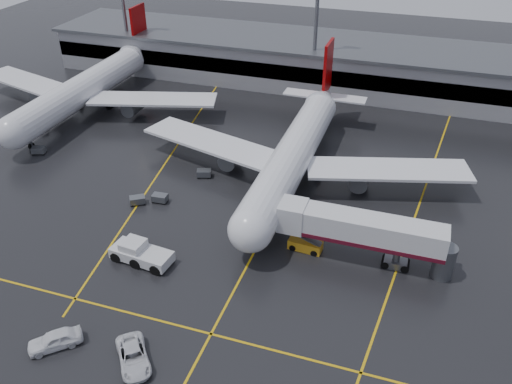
% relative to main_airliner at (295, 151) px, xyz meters
% --- Properties ---
extents(ground, '(220.00, 220.00, 0.00)m').
position_rel_main_airliner_xyz_m(ground, '(0.00, -9.70, -4.21)').
color(ground, black).
rests_on(ground, ground).
extents(apron_line_centre, '(0.25, 90.00, 0.02)m').
position_rel_main_airliner_xyz_m(apron_line_centre, '(0.00, -9.70, -4.20)').
color(apron_line_centre, gold).
rests_on(apron_line_centre, ground).
extents(apron_line_stop, '(60.00, 0.25, 0.02)m').
position_rel_main_airliner_xyz_m(apron_line_stop, '(0.00, -31.70, -4.20)').
color(apron_line_stop, gold).
rests_on(apron_line_stop, ground).
extents(apron_line_left, '(9.99, 69.35, 0.02)m').
position_rel_main_airliner_xyz_m(apron_line_left, '(-20.00, 0.30, -4.20)').
color(apron_line_left, gold).
rests_on(apron_line_left, ground).
extents(apron_line_right, '(7.57, 69.64, 0.02)m').
position_rel_main_airliner_xyz_m(apron_line_right, '(18.00, 0.30, -4.20)').
color(apron_line_right, gold).
rests_on(apron_line_right, ground).
extents(terminal, '(122.00, 19.00, 8.60)m').
position_rel_main_airliner_xyz_m(terminal, '(0.00, 38.23, 0.11)').
color(terminal, gray).
rests_on(terminal, ground).
extents(light_mast_left, '(3.00, 1.20, 25.45)m').
position_rel_main_airliner_xyz_m(light_mast_left, '(-45.00, 32.30, 10.27)').
color(light_mast_left, '#595B60').
rests_on(light_mast_left, ground).
extents(light_mast_mid, '(3.00, 1.20, 25.45)m').
position_rel_main_airliner_xyz_m(light_mast_mid, '(-5.00, 32.30, 10.27)').
color(light_mast_mid, '#595B60').
rests_on(light_mast_mid, ground).
extents(main_airliner, '(48.80, 45.60, 14.10)m').
position_rel_main_airliner_xyz_m(main_airliner, '(0.00, 0.00, 0.00)').
color(main_airliner, silver).
rests_on(main_airliner, ground).
extents(second_airliner, '(48.80, 45.60, 14.10)m').
position_rel_main_airliner_xyz_m(second_airliner, '(-42.00, 12.00, 0.00)').
color(second_airliner, silver).
rests_on(second_airliner, ground).
extents(jet_bridge, '(19.90, 3.40, 6.05)m').
position_rel_main_airliner_xyz_m(jet_bridge, '(11.87, -15.70, -0.28)').
color(jet_bridge, silver).
rests_on(jet_bridge, ground).
extents(pushback_tractor, '(7.45, 3.76, 2.57)m').
position_rel_main_airliner_xyz_m(pushback_tractor, '(-11.94, -23.89, -3.19)').
color(pushback_tractor, silver).
rests_on(pushback_tractor, ground).
extents(belt_loader, '(4.08, 2.13, 2.51)m').
position_rel_main_airliner_xyz_m(belt_loader, '(5.54, -15.88, -3.59)').
color(belt_loader, gold).
rests_on(belt_loader, ground).
extents(service_van_a, '(5.58, 6.03, 1.57)m').
position_rel_main_airliner_xyz_m(service_van_a, '(-5.40, -37.10, -3.42)').
color(service_van_a, silver).
rests_on(service_van_a, ground).
extents(service_van_d, '(5.07, 4.87, 1.71)m').
position_rel_main_airliner_xyz_m(service_van_d, '(-13.42, -37.72, -3.35)').
color(service_van_d, white).
rests_on(service_van_d, ground).
extents(baggage_cart_a, '(2.09, 1.45, 1.12)m').
position_rel_main_airliner_xyz_m(baggage_cart_a, '(-15.50, -12.12, -3.58)').
color(baggage_cart_a, '#595B60').
rests_on(baggage_cart_a, ground).
extents(baggage_cart_b, '(2.39, 2.18, 1.12)m').
position_rel_main_airliner_xyz_m(baggage_cart_b, '(-18.10, -13.53, -3.58)').
color(baggage_cart_b, '#595B60').
rests_on(baggage_cart_b, ground).
extents(baggage_cart_c, '(2.31, 1.88, 1.12)m').
position_rel_main_airliner_xyz_m(baggage_cart_c, '(-12.46, -4.17, -3.58)').
color(baggage_cart_c, '#595B60').
rests_on(baggage_cart_c, ground).
extents(baggage_cart_d, '(2.31, 1.87, 1.12)m').
position_rel_main_airliner_xyz_m(baggage_cart_d, '(-44.96, 1.51, -3.58)').
color(baggage_cart_d, '#595B60').
rests_on(baggage_cart_d, ground).
extents(baggage_cart_e, '(2.31, 1.86, 1.12)m').
position_rel_main_airliner_xyz_m(baggage_cart_e, '(-39.77, -5.75, -3.58)').
color(baggage_cart_e, '#595B60').
rests_on(baggage_cart_e, ground).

